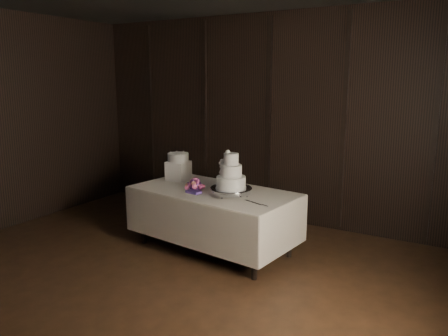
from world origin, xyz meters
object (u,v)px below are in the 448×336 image
Objects in this scene: cake_stand at (231,192)px; bouquet at (196,185)px; display_table at (213,217)px; box_pedestal at (178,171)px; small_cake at (178,157)px; wedding_cake at (228,174)px.

bouquet reaches higher than cake_stand.
box_pedestal is at bearing 168.22° from display_table.
box_pedestal reaches higher than cake_stand.
box_pedestal is at bearing 0.00° from small_cake.
box_pedestal is 0.18m from small_cake.
bouquet is at bearing -160.95° from wedding_cake.
bouquet is (-0.45, 0.00, -0.19)m from wedding_cake.
wedding_cake is at bearing -0.05° from bouquet.
cake_stand is 1.86× the size of box_pedestal.
wedding_cake is at bearing -19.91° from box_pedestal.
wedding_cake is at bearing -150.26° from cake_stand.
display_table is 8.09× the size of box_pedestal.
wedding_cake is (-0.03, -0.02, 0.20)m from cake_stand.
box_pedestal is (-0.69, 0.23, 0.47)m from display_table.
cake_stand is at bearing 48.85° from wedding_cake.
cake_stand reaches higher than display_table.
cake_stand is 0.48m from bouquet.
cake_stand is (0.30, -0.10, 0.39)m from display_table.
wedding_cake reaches higher than display_table.
wedding_cake is at bearing -15.52° from display_table.
box_pedestal is 0.95× the size of small_cake.
wedding_cake is at bearing -19.91° from small_cake.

